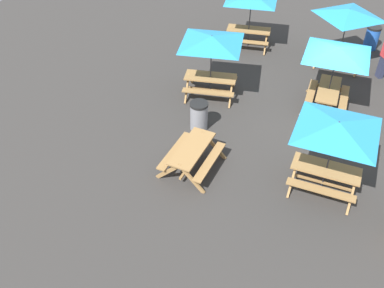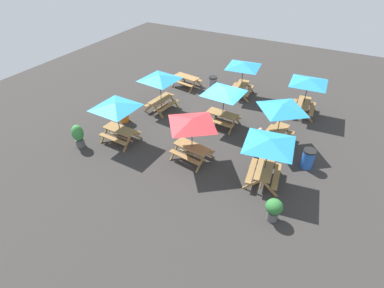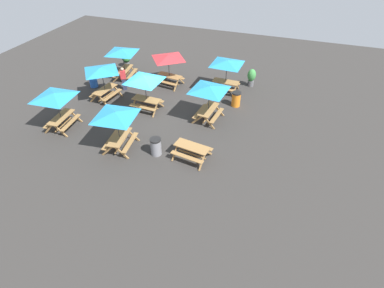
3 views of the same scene
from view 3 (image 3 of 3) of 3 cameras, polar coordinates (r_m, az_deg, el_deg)
The scene contains 16 objects.
ground_plane at distance 19.54m, azimuth -7.72°, elevation 6.39°, with size 33.54×33.54×0.00m, color #33302D.
picnic_table_0 at distance 21.61m, azimuth -4.51°, elevation 15.84°, with size 2.27×2.27×2.34m.
picnic_table_1 at distance 20.52m, azimuth -16.88°, elevation 13.04°, with size 2.23×2.23×2.34m.
picnic_table_2 at distance 15.28m, azimuth 0.00°, elevation -0.99°, with size 1.75×1.98×0.81m.
picnic_table_3 at distance 18.35m, azimuth -24.68°, elevation 7.97°, with size 2.82×2.82×2.34m.
picnic_table_4 at distance 15.57m, azimuth -14.31°, elevation 5.01°, with size 2.81×2.81×2.34m.
picnic_table_5 at distance 23.09m, azimuth -13.13°, elevation 16.51°, with size 2.80×2.80×2.34m.
picnic_table_6 at distance 17.46m, azimuth 3.29°, elevation 10.10°, with size 2.81×2.81×2.34m.
picnic_table_7 at distance 20.82m, azimuth 6.68°, elevation 14.79°, with size 2.83×2.83×2.34m.
picnic_table_8 at distance 18.72m, azimuth -9.02°, elevation 11.74°, with size 2.82×2.82×2.34m.
trash_bin_gray at distance 15.67m, azimuth -6.89°, elevation -0.47°, with size 0.59×0.59×0.98m.
trash_bin_orange at distance 19.81m, azimuth 8.39°, elevation 8.47°, with size 0.59×0.59×0.98m.
trash_bin_blue at distance 23.07m, azimuth -18.32°, elevation 11.44°, with size 0.59×0.59×0.98m.
potted_plant_0 at distance 25.63m, azimuth -12.40°, elevation 15.43°, with size 0.67×0.67×1.00m.
potted_plant_1 at distance 22.36m, azimuth 11.26°, elevation 12.46°, with size 0.59×0.59×1.29m.
person_standing at distance 21.89m, azimuth -12.93°, elevation 12.12°, with size 0.37×0.42×1.67m.
Camera 3 is at (14.61, 7.91, 10.29)m, focal length 28.00 mm.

